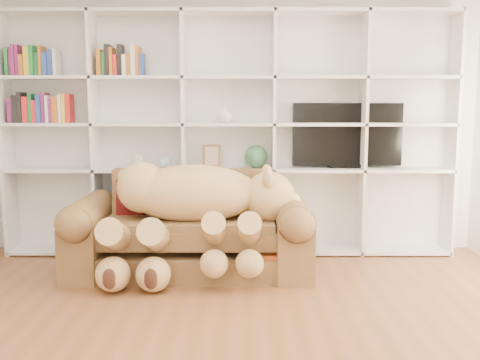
{
  "coord_description": "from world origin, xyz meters",
  "views": [
    {
      "loc": [
        0.12,
        -2.98,
        1.48
      ],
      "look_at": [
        0.11,
        1.63,
        0.84
      ],
      "focal_mm": 40.0,
      "sensor_mm": 36.0,
      "label": 1
    }
  ],
  "objects_px": {
    "gift_box": "(276,266)",
    "tv": "(347,136)",
    "teddy_bear": "(194,206)",
    "sofa": "(191,234)"
  },
  "relations": [
    {
      "from": "tv",
      "to": "teddy_bear",
      "type": "bearing_deg",
      "value": -150.12
    },
    {
      "from": "gift_box",
      "to": "teddy_bear",
      "type": "bearing_deg",
      "value": 172.71
    },
    {
      "from": "sofa",
      "to": "teddy_bear",
      "type": "xyz_separation_m",
      "value": [
        0.04,
        -0.18,
        0.3
      ]
    },
    {
      "from": "gift_box",
      "to": "sofa",
      "type": "bearing_deg",
      "value": 160.38
    },
    {
      "from": "teddy_bear",
      "to": "gift_box",
      "type": "relative_size",
      "value": 5.51
    },
    {
      "from": "sofa",
      "to": "tv",
      "type": "distance_m",
      "value": 1.85
    },
    {
      "from": "teddy_bear",
      "to": "gift_box",
      "type": "distance_m",
      "value": 0.88
    },
    {
      "from": "sofa",
      "to": "tv",
      "type": "relative_size",
      "value": 1.94
    },
    {
      "from": "gift_box",
      "to": "tv",
      "type": "xyz_separation_m",
      "value": [
        0.75,
        0.93,
        1.06
      ]
    },
    {
      "from": "gift_box",
      "to": "tv",
      "type": "distance_m",
      "value": 1.6
    }
  ]
}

